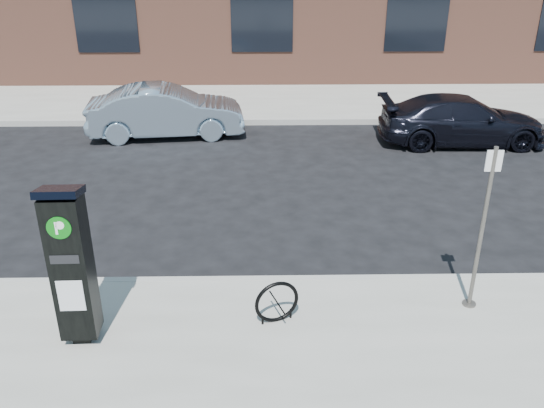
{
  "coord_description": "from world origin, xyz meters",
  "views": [
    {
      "loc": [
        -0.01,
        -7.25,
        4.76
      ],
      "look_at": [
        0.12,
        0.5,
        1.12
      ],
      "focal_mm": 38.0,
      "sensor_mm": 36.0,
      "label": 1
    }
  ],
  "objects_px": {
    "parking_kiosk": "(71,265)",
    "car_dark": "(462,120)",
    "sign_pole": "(482,231)",
    "car_silver": "(166,111)",
    "bike_rack": "(277,302)"
  },
  "relations": [
    {
      "from": "parking_kiosk",
      "to": "car_dark",
      "type": "xyz_separation_m",
      "value": [
        7.2,
        7.79,
        -0.64
      ]
    },
    {
      "from": "parking_kiosk",
      "to": "sign_pole",
      "type": "relative_size",
      "value": 0.92
    },
    {
      "from": "sign_pole",
      "to": "car_dark",
      "type": "distance_m",
      "value": 7.5
    },
    {
      "from": "parking_kiosk",
      "to": "car_dark",
      "type": "distance_m",
      "value": 10.63
    },
    {
      "from": "sign_pole",
      "to": "car_dark",
      "type": "relative_size",
      "value": 0.56
    },
    {
      "from": "sign_pole",
      "to": "bike_rack",
      "type": "distance_m",
      "value": 2.8
    },
    {
      "from": "parking_kiosk",
      "to": "sign_pole",
      "type": "distance_m",
      "value": 5.12
    },
    {
      "from": "car_silver",
      "to": "car_dark",
      "type": "relative_size",
      "value": 0.97
    },
    {
      "from": "car_silver",
      "to": "bike_rack",
      "type": "bearing_deg",
      "value": -168.32
    },
    {
      "from": "car_silver",
      "to": "parking_kiosk",
      "type": "bearing_deg",
      "value": 175.15
    },
    {
      "from": "parking_kiosk",
      "to": "car_silver",
      "type": "height_order",
      "value": "parking_kiosk"
    },
    {
      "from": "sign_pole",
      "to": "car_dark",
      "type": "xyz_separation_m",
      "value": [
        2.12,
        7.16,
        -0.7
      ]
    },
    {
      "from": "sign_pole",
      "to": "car_dark",
      "type": "bearing_deg",
      "value": 75.02
    },
    {
      "from": "parking_kiosk",
      "to": "car_silver",
      "type": "xyz_separation_m",
      "value": [
        -0.2,
        8.48,
        -0.58
      ]
    },
    {
      "from": "sign_pole",
      "to": "bike_rack",
      "type": "relative_size",
      "value": 3.8
    }
  ]
}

